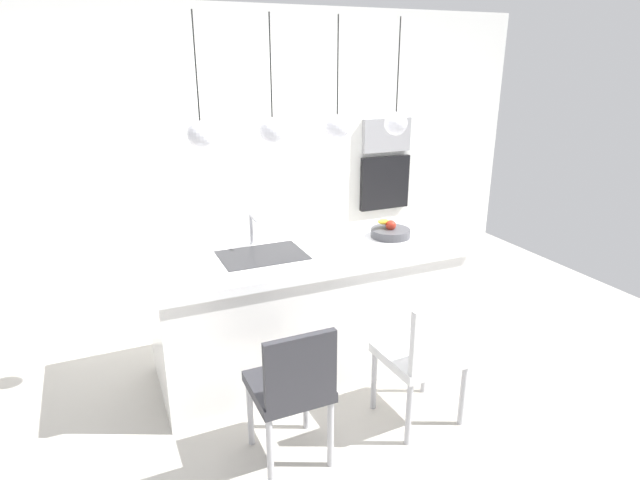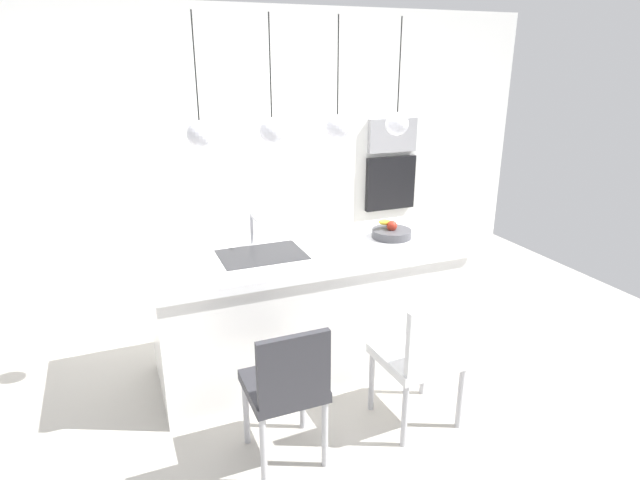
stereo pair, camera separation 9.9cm
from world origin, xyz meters
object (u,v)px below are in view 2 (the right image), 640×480
oven (390,183)px  chair_middle (424,354)px  chair_near (287,385)px  fruit_bowl (391,232)px  microwave (392,135)px

oven → chair_middle: (-1.14, -2.48, -0.41)m
chair_near → chair_middle: bearing=-0.3°
fruit_bowl → oven: oven is taller
oven → chair_near: size_ratio=0.65×
chair_middle → chair_near: bearing=179.7°
fruit_bowl → chair_near: (-1.11, -0.89, -0.45)m
fruit_bowl → microwave: 1.87m
chair_near → chair_middle: 0.85m
microwave → chair_middle: bearing=-114.7°
fruit_bowl → microwave: microwave is taller
fruit_bowl → chair_near: fruit_bowl is taller
chair_near → chair_middle: (0.85, -0.01, 0.00)m
chair_middle → oven: bearing=65.3°
microwave → chair_near: 3.30m
microwave → chair_middle: size_ratio=0.62×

